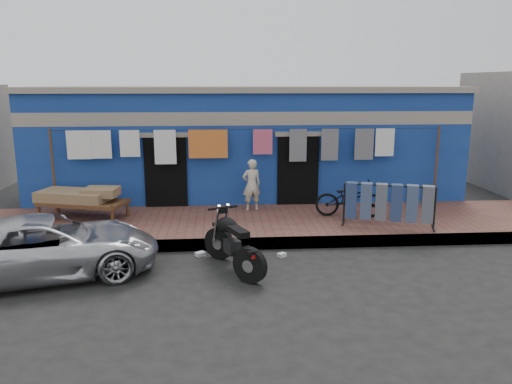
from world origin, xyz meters
name	(u,v)px	position (x,y,z in m)	size (l,w,h in m)	color
ground	(264,277)	(0.00, 0.00, 0.00)	(80.00, 80.00, 0.00)	black
sidewalk	(253,225)	(0.00, 3.00, 0.12)	(28.00, 3.00, 0.25)	brown
curb	(258,244)	(0.00, 1.55, 0.12)	(28.00, 0.10, 0.25)	gray
building	(245,141)	(0.00, 6.99, 1.69)	(12.20, 5.20, 3.36)	navy
clothesline	(233,148)	(-0.43, 4.25, 1.83)	(10.06, 0.06, 2.10)	brown
car	(46,246)	(-3.95, 0.33, 0.58)	(1.86, 4.09, 1.15)	silver
seated_person	(252,185)	(0.02, 3.92, 0.91)	(0.48, 0.32, 1.33)	beige
bicycle	(350,195)	(2.39, 3.13, 0.79)	(0.59, 1.67, 1.08)	black
motorcycle	(233,242)	(-0.54, 0.38, 0.56)	(1.25, 1.84, 1.13)	black
charpoy	(83,203)	(-4.09, 3.44, 0.61)	(2.35, 1.57, 0.73)	brown
jeans_rack	(389,205)	(3.05, 2.23, 0.76)	(2.14, 1.06, 1.01)	black
litter_a	(200,254)	(-1.20, 1.20, 0.04)	(0.19, 0.15, 0.08)	silver
litter_b	(282,255)	(0.46, 1.02, 0.04)	(0.16, 0.12, 0.08)	silver
litter_c	(240,253)	(-0.40, 1.20, 0.04)	(0.22, 0.18, 0.09)	silver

